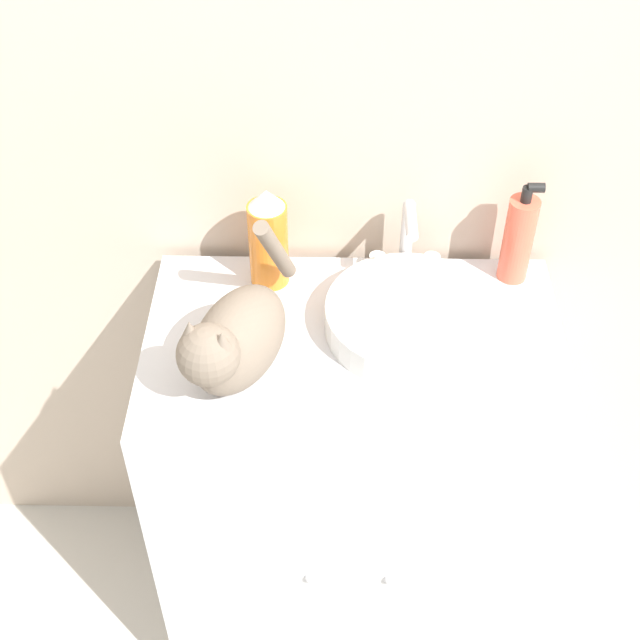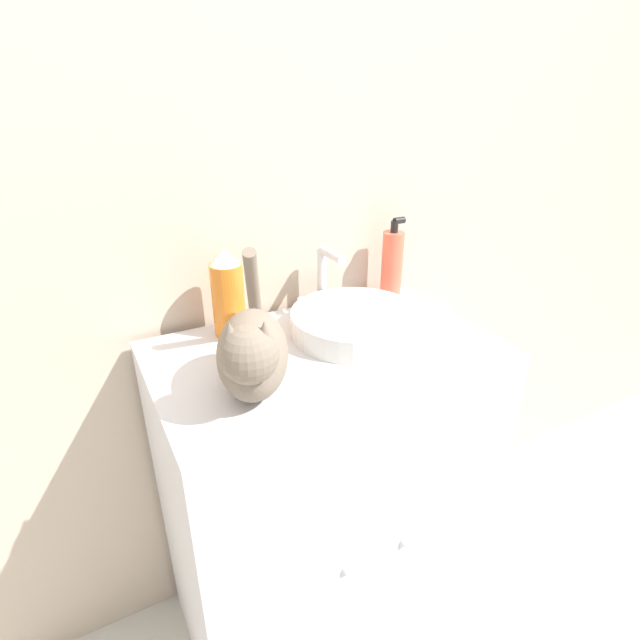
% 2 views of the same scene
% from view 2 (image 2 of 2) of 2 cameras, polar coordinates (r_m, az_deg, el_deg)
% --- Properties ---
extents(wall_back, '(6.00, 0.05, 2.50)m').
position_cam_2_polar(wall_back, '(1.24, -5.78, 16.72)').
color(wall_back, '#C6B29E').
rests_on(wall_back, ground_plane).
extents(vanity_cabinet, '(0.76, 0.49, 0.90)m').
position_cam_2_polar(vanity_cabinet, '(1.39, 0.54, -19.75)').
color(vanity_cabinet, silver).
rests_on(vanity_cabinet, ground_plane).
extents(sink_basin, '(0.31, 0.31, 0.06)m').
position_cam_2_polar(sink_basin, '(1.17, 4.10, -0.28)').
color(sink_basin, silver).
rests_on(sink_basin, vanity_cabinet).
extents(faucet, '(0.14, 0.11, 0.17)m').
position_cam_2_polar(faucet, '(1.28, 0.44, 4.40)').
color(faucet, silver).
rests_on(faucet, vanity_cabinet).
extents(cat, '(0.21, 0.35, 0.25)m').
position_cam_2_polar(cat, '(0.93, -7.78, -3.58)').
color(cat, '#7A6B5B').
rests_on(cat, vanity_cabinet).
extents(soap_bottle, '(0.06, 0.06, 0.22)m').
position_cam_2_polar(soap_bottle, '(1.37, 8.24, 6.48)').
color(soap_bottle, '#EF6047').
rests_on(soap_bottle, vanity_cabinet).
extents(spray_bottle, '(0.07, 0.07, 0.21)m').
position_cam_2_polar(spray_bottle, '(1.15, -10.48, 2.95)').
color(spray_bottle, orange).
rests_on(spray_bottle, vanity_cabinet).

